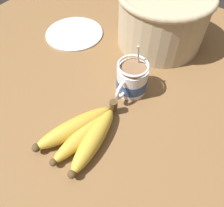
{
  "coord_description": "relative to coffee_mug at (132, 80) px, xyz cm",
  "views": [
    {
      "loc": [
        29.02,
        21.44,
        49.67
      ],
      "look_at": [
        2.39,
        3.3,
        7.55
      ],
      "focal_mm": 35.0,
      "sensor_mm": 36.0,
      "label": 1
    }
  ],
  "objects": [
    {
      "name": "table",
      "position": [
        7.09,
        -3.16,
        -5.85
      ],
      "size": [
        129.78,
        129.78,
        3.42
      ],
      "color": "brown",
      "rests_on": "ground"
    },
    {
      "name": "coffee_mug",
      "position": [
        0.0,
        0.0,
        0.0
      ],
      "size": [
        11.93,
        8.35,
        14.05
      ],
      "color": "silver",
      "rests_on": "table"
    },
    {
      "name": "banana_bunch",
      "position": [
        19.0,
        -1.29,
        -2.04
      ],
      "size": [
        20.91,
        14.46,
        4.43
      ],
      "color": "#4C381E",
      "rests_on": "table"
    },
    {
      "name": "woven_basket",
      "position": [
        -24.02,
        -3.78,
        4.76
      ],
      "size": [
        28.56,
        28.56,
        16.9
      ],
      "color": "tan",
      "rests_on": "table"
    },
    {
      "name": "small_plate",
      "position": [
        -11.21,
        -30.01,
        -3.84
      ],
      "size": [
        19.92,
        19.92,
        0.6
      ],
      "color": "silver",
      "rests_on": "table"
    }
  ]
}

